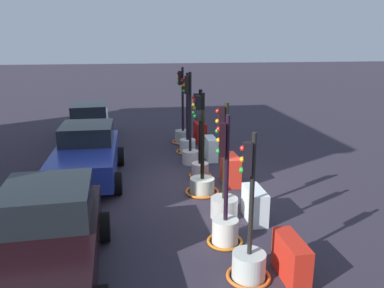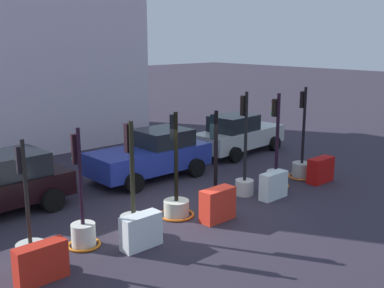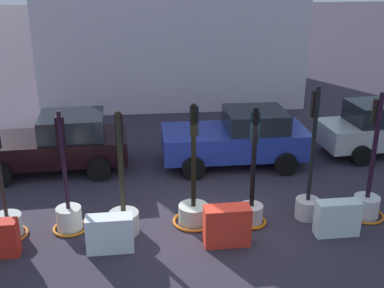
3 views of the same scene
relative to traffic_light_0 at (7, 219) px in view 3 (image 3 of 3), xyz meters
The scene contains 13 objects.
ground_plane 4.97m from the traffic_light_0, ahead, with size 120.00×120.00×0.00m, color #2F2835.
traffic_light_0 is the anchor object (origin of this frame).
traffic_light_1 1.37m from the traffic_light_0, ahead, with size 0.81×0.81×2.92m.
traffic_light_2 2.65m from the traffic_light_0, ahead, with size 0.69×0.69×2.96m.
traffic_light_3 4.29m from the traffic_light_0, ahead, with size 1.01×1.01×2.98m.
traffic_light_4 5.67m from the traffic_light_0, ahead, with size 0.76×0.76×2.89m.
traffic_light_5 7.10m from the traffic_light_0, ahead, with size 0.59×0.59×3.32m.
traffic_light_6 8.55m from the traffic_light_0, ahead, with size 0.93×0.93×3.16m.
construction_barrier_1 2.51m from the traffic_light_0, 20.09° to the right, with size 1.02×0.42×0.83m.
construction_barrier_2 5.00m from the traffic_light_0, 10.15° to the right, with size 1.03×0.46×0.91m.
construction_barrier_3 7.55m from the traffic_light_0, ahead, with size 1.01×0.38×0.84m.
car_blue_estate 7.06m from the traffic_light_0, 30.61° to the left, with size 4.41×2.27×1.70m.
car_black_sedan 3.82m from the traffic_light_0, 80.72° to the left, with size 4.48×2.43×1.69m.
Camera 3 is at (-1.82, -10.12, 6.00)m, focal length 45.39 mm.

